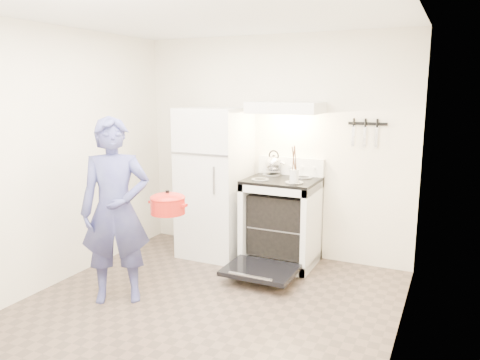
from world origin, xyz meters
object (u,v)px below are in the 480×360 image
dutch_oven (168,206)px  person (116,211)px  refrigerator (215,182)px  tea_kettle (274,162)px  stove_body (281,223)px

dutch_oven → person: bearing=-146.0°
refrigerator → tea_kettle: refrigerator is taller
stove_body → refrigerator: bearing=-178.2°
person → dutch_oven: size_ratio=4.35×
person → refrigerator: bearing=48.0°
person → dutch_oven: person is taller
refrigerator → person: (-0.22, -1.47, -0.01)m
stove_body → dutch_oven: dutch_oven is taller
refrigerator → person: bearing=-98.4°
stove_body → person: person is taller
stove_body → dutch_oven: size_ratio=2.39×
stove_body → tea_kettle: size_ratio=3.33×
tea_kettle → dutch_oven: size_ratio=0.72×
refrigerator → stove_body: (0.81, 0.02, -0.39)m
refrigerator → stove_body: refrigerator is taller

